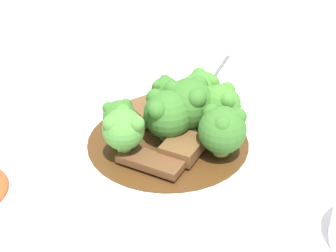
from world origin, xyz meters
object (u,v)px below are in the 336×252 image
Objects in this scene: main_plate at (168,144)px; broccoli_floret_2 at (222,129)px; serving_spoon at (195,95)px; sauce_dish at (109,66)px; broccoli_floret_1 at (165,91)px; broccoli_floret_4 at (123,129)px; broccoli_floret_7 at (200,89)px; beef_strip_1 at (150,161)px; broccoli_floret_6 at (189,103)px; beef_strip_0 at (183,147)px; broccoli_floret_3 at (220,104)px; broccoli_floret_0 at (119,116)px; beef_strip_2 at (148,111)px; broccoli_floret_5 at (165,114)px.

broccoli_floret_2 reaches higher than main_plate.
serving_spoon is 0.17m from sauce_dish.
broccoli_floret_1 is 0.05m from serving_spoon.
broccoli_floret_7 is at bearing -6.90° from broccoli_floret_4.
serving_spoon reaches higher than beef_strip_1.
broccoli_floret_4 is at bearing 162.36° from broccoli_floret_6.
main_plate is 4.02× the size of beef_strip_1.
sauce_dish is (0.07, 0.16, -0.04)m from broccoli_floret_1.
broccoli_floret_7 is 0.21m from sauce_dish.
main_plate is 4.57× the size of broccoli_floret_6.
broccoli_floret_1 is at bearing 70.34° from broccoli_floret_2.
main_plate is 0.04m from beef_strip_0.
beef_strip_0 and serving_spoon have the same top height.
broccoli_floret_4 is (-0.10, 0.05, -0.00)m from broccoli_floret_3.
broccoli_floret_0 is at bearing 102.67° from beef_strip_0.
beef_strip_0 is 0.22× the size of serving_spoon.
beef_strip_2 and serving_spoon have the same top height.
broccoli_floret_2 reaches higher than beef_strip_0.
broccoli_floret_3 is 0.04m from broccoli_floret_7.
broccoli_floret_7 is at bearing 49.50° from broccoli_floret_2.
broccoli_floret_4 is 0.12m from broccoli_floret_7.
beef_strip_0 is 0.08m from broccoli_floret_0.
main_plate is 0.05m from beef_strip_1.
broccoli_floret_1 is 0.82× the size of broccoli_floret_2.
sauce_dish is at bearing 68.05° from broccoli_floret_2.
broccoli_floret_3 is at bearing -11.69° from beef_strip_1.
broccoli_floret_2 is 0.96× the size of broccoli_floret_3.
broccoli_floret_5 is (0.01, 0.03, 0.02)m from beef_strip_0.
sauce_dish is at bearing 73.71° from broccoli_floret_3.
broccoli_floret_0 is at bearing 121.09° from broccoli_floret_5.
broccoli_floret_6 is 0.23m from sauce_dish.
serving_spoon is at bearing -17.68° from beef_strip_2.
serving_spoon is at bearing 42.81° from broccoli_floret_7.
sauce_dish is (0.17, 0.18, -0.04)m from broccoli_floret_4.
broccoli_floret_5 reaches higher than broccoli_floret_0.
broccoli_floret_6 is 1.15× the size of broccoli_floret_7.
broccoli_floret_0 is 0.08m from broccoli_floret_6.
broccoli_floret_0 is 0.21m from sauce_dish.
broccoli_floret_3 is 0.88× the size of broccoli_floret_6.
broccoli_floret_3 is (0.05, -0.04, 0.04)m from main_plate.
serving_spoon is at bearing 28.36° from beef_strip_0.
beef_strip_2 is 1.05× the size of broccoli_floret_3.
broccoli_floret_3 is at bearing -27.29° from broccoli_floret_4.
beef_strip_1 is 0.07m from broccoli_floret_0.
broccoli_floret_0 is 0.79× the size of broccoli_floret_7.
broccoli_floret_1 is (0.06, 0.07, 0.02)m from beef_strip_0.
broccoli_floret_4 reaches higher than beef_strip_2.
sauce_dish is at bearing 59.95° from main_plate.
beef_strip_0 is 0.04m from beef_strip_1.
broccoli_floret_6 reaches higher than broccoli_floret_7.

